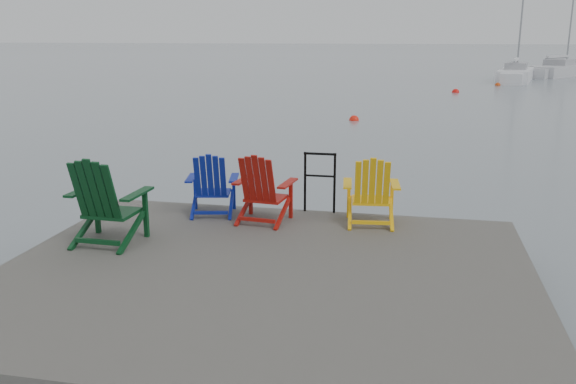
% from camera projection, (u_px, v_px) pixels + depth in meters
% --- Properties ---
extents(ground, '(400.00, 400.00, 0.00)m').
position_uv_depth(ground, '(264.00, 312.00, 6.95)').
color(ground, gray).
rests_on(ground, ground).
extents(dock, '(6.00, 5.00, 1.40)m').
position_uv_depth(dock, '(263.00, 284.00, 6.86)').
color(dock, '#312E2B').
rests_on(dock, ground).
extents(handrail, '(0.48, 0.04, 0.90)m').
position_uv_depth(handrail, '(320.00, 176.00, 8.96)').
color(handrail, black).
rests_on(handrail, dock).
extents(chair_green, '(0.91, 0.85, 1.12)m').
position_uv_depth(chair_green, '(105.00, 201.00, 7.57)').
color(chair_green, '#093618').
rests_on(chair_green, dock).
extents(chair_blue, '(0.84, 0.79, 0.93)m').
position_uv_depth(chair_blue, '(212.00, 184.00, 8.83)').
color(chair_blue, navy).
rests_on(chair_blue, dock).
extents(chair_red, '(0.84, 0.79, 0.98)m').
position_uv_depth(chair_red, '(263.00, 188.00, 8.47)').
color(chair_red, '#9E120B').
rests_on(chair_red, dock).
extents(chair_yellow, '(0.83, 0.78, 0.97)m').
position_uv_depth(chair_yellow, '(371.00, 191.00, 8.37)').
color(chair_yellow, yellow).
rests_on(chair_yellow, dock).
extents(sailboat_near, '(3.46, 7.67, 10.39)m').
position_uv_depth(sailboat_near, '(516.00, 75.00, 41.32)').
color(sailboat_near, white).
rests_on(sailboat_near, ground).
extents(sailboat_mid, '(7.10, 9.01, 12.63)m').
position_uv_depth(sailboat_mid, '(563.00, 71.00, 46.70)').
color(sailboat_mid, silver).
rests_on(sailboat_mid, ground).
extents(buoy_a, '(0.36, 0.36, 0.36)m').
position_uv_depth(buoy_a, '(354.00, 120.00, 22.40)').
color(buoy_a, red).
rests_on(buoy_a, ground).
extents(buoy_b, '(0.39, 0.39, 0.39)m').
position_uv_depth(buoy_b, '(455.00, 92.00, 33.07)').
color(buoy_b, red).
rests_on(buoy_b, ground).
extents(buoy_c, '(0.35, 0.35, 0.35)m').
position_uv_depth(buoy_c, '(498.00, 85.00, 37.60)').
color(buoy_c, '#C73C0B').
rests_on(buoy_c, ground).
extents(buoy_d, '(0.37, 0.37, 0.37)m').
position_uv_depth(buoy_d, '(513.00, 79.00, 43.21)').
color(buoy_d, '#D9430C').
rests_on(buoy_d, ground).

